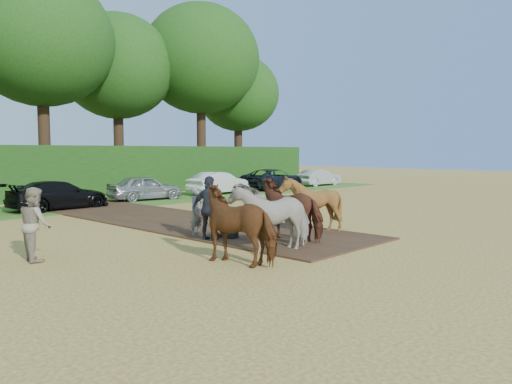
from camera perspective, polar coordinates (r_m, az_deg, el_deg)
name	(u,v)px	position (r m, az deg, el deg)	size (l,w,h in m)	color
ground	(283,250)	(13.70, 3.15, -6.68)	(120.00, 120.00, 0.00)	gold
earth_strip	(171,220)	(19.77, -9.66, -3.12)	(4.50, 17.00, 0.05)	#472D1C
grass_verge	(53,209)	(25.02, -22.16, -1.78)	(50.00, 5.00, 0.03)	#38601E
hedgerow	(14,174)	(29.05, -25.95, 1.89)	(46.00, 1.60, 3.00)	#14380F
spectator_near	(35,224)	(13.44, -23.92, -3.35)	(0.89, 0.69, 1.83)	#B2AB8C
spectator_far	(210,209)	(14.89, -5.30, -1.94)	(1.15, 0.48, 1.96)	#22232E
plough_team	(279,212)	(14.34, 2.70, -2.35)	(6.33, 5.13, 1.90)	brown
parked_cars	(113,190)	(26.62, -16.04, 0.21)	(40.38, 3.30, 1.47)	silver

